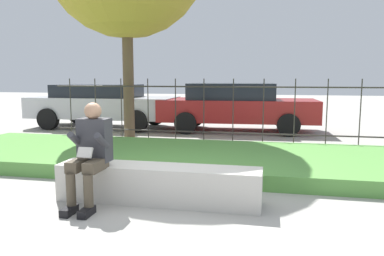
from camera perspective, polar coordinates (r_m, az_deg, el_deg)
ground_plane at (r=4.82m, az=-2.95°, el=-11.34°), size 60.00×60.00×0.00m
stone_bench at (r=4.81m, az=-5.20°, el=-8.80°), size 2.59×0.47×0.47m
person_seated_reader at (r=4.73m, az=-15.18°, el=-3.23°), size 0.42×0.73×1.27m
grass_berm at (r=6.76m, az=1.63°, el=-4.72°), size 10.11×2.78×0.23m
iron_fence at (r=8.60m, az=4.04°, el=2.63°), size 8.11×0.03×1.54m
car_parked_center at (r=11.03m, az=6.69°, el=3.39°), size 4.58×2.04×1.40m
car_parked_left at (r=12.12m, az=-13.47°, el=3.58°), size 4.55×1.98×1.35m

